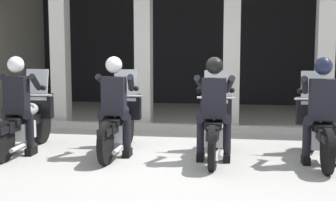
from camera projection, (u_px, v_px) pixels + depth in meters
ground_plane at (186, 124)px, 10.27m from camera, size 80.00×80.00×0.00m
station_building at (197, 29)px, 12.07m from camera, size 10.64×4.77×3.52m
kerb_strip at (184, 128)px, 9.48m from camera, size 10.14×0.24×0.12m
motorcycle_far_left at (27, 121)px, 7.58m from camera, size 0.62×2.04×1.35m
police_officer_far_left at (18, 97)px, 7.26m from camera, size 0.63×0.61×1.58m
motorcycle_center_left at (119, 122)px, 7.47m from camera, size 0.62×2.04×1.35m
police_officer_center_left at (115, 98)px, 7.14m from camera, size 0.63×0.61×1.58m
motorcycle_center_right at (215, 125)px, 7.16m from camera, size 0.62×2.04×1.35m
police_officer_center_right at (214, 100)px, 6.83m from camera, size 0.63×0.61×1.58m
motorcycle_far_right at (317, 128)px, 6.96m from camera, size 0.62×2.04×1.35m
police_officer_far_right at (322, 102)px, 6.63m from camera, size 0.63×0.61×1.58m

